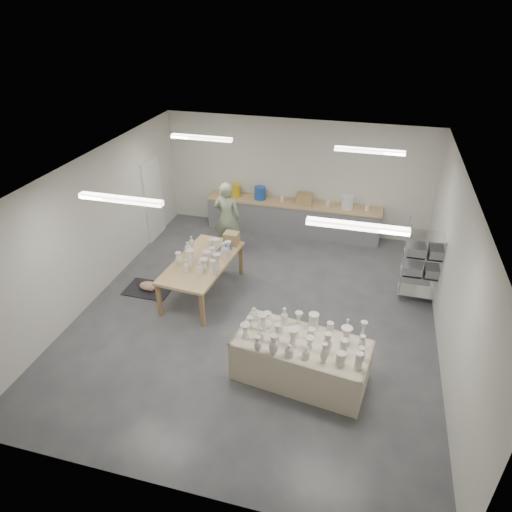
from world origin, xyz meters
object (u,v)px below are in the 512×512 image
(work_table, at_px, (206,259))
(red_stool, at_px, (231,236))
(drying_table, at_px, (301,358))
(potter, at_px, (227,217))

(work_table, height_order, red_stool, work_table)
(drying_table, xyz_separation_m, red_stool, (-2.55, 4.16, -0.15))
(drying_table, height_order, red_stool, drying_table)
(drying_table, bearing_deg, potter, 131.32)
(drying_table, height_order, potter, potter)
(drying_table, distance_m, work_table, 3.17)
(potter, bearing_deg, work_table, 92.17)
(drying_table, xyz_separation_m, potter, (-2.55, 3.89, 0.49))
(potter, xyz_separation_m, red_stool, (-0.00, 0.27, -0.64))
(drying_table, bearing_deg, red_stool, 129.58)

